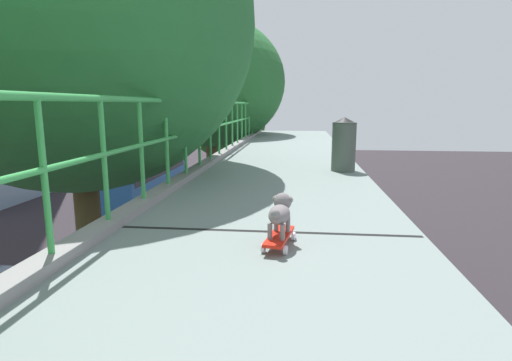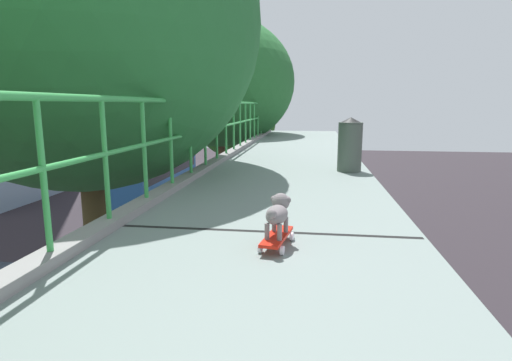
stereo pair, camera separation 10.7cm
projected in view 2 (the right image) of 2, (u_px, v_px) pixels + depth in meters
overpass_deck at (241, 307)px, 2.66m from camera, size 2.74×29.33×0.48m
green_railing at (48, 222)px, 2.74m from camera, size 0.20×27.86×1.14m
car_green_fifth at (136, 265)px, 15.63m from camera, size 1.83×4.58×1.37m
city_bus at (156, 176)px, 27.58m from camera, size 2.68×10.33×3.50m
roadside_tree_mid at (82, 26)px, 6.43m from camera, size 5.67×5.67×10.58m
roadside_tree_far at (219, 83)px, 14.72m from camera, size 5.41×5.41×9.82m
roadside_tree_farthest at (236, 123)px, 19.89m from camera, size 3.86×3.86×7.60m
toy_skateboard at (277, 237)px, 3.10m from camera, size 0.25×0.53×0.09m
small_dog at (278, 211)px, 3.07m from camera, size 0.20×0.40×0.30m
litter_bin at (350, 144)px, 6.54m from camera, size 0.39×0.39×0.87m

